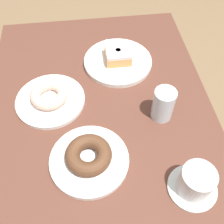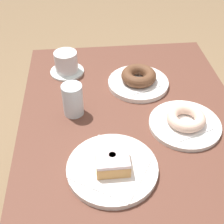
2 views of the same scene
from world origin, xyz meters
The scene contains 13 objects.
ground_plane centered at (0.00, 0.00, 0.00)m, with size 6.00×6.00×0.00m, color olive.
table centered at (0.00, 0.00, 0.64)m, with size 0.91×0.67×0.72m.
plate_glazed_square centered at (0.18, -0.08, 0.73)m, with size 0.23×0.23×0.02m, color white.
napkin_glazed_square centered at (0.18, -0.08, 0.74)m, with size 0.16×0.16×0.00m, color white.
donut_glazed_square centered at (0.18, -0.08, 0.76)m, with size 0.08×0.08×0.04m.
plate_sugar_ring centered at (0.04, 0.15, 0.73)m, with size 0.21×0.21×0.01m, color white.
napkin_sugar_ring centered at (0.04, 0.15, 0.74)m, with size 0.12×0.12×0.00m, color white.
donut_sugar_ring centered at (0.04, 0.15, 0.76)m, with size 0.11×0.11×0.03m, color beige.
plate_chocolate_ring centered at (-0.18, 0.05, 0.73)m, with size 0.21×0.21×0.02m, color white.
napkin_chocolate_ring centered at (-0.18, 0.05, 0.74)m, with size 0.12×0.12×0.00m, color white.
donut_chocolate_ring centered at (-0.18, 0.05, 0.76)m, with size 0.12×0.12×0.04m, color brown.
water_glass centered at (-0.05, -0.17, 0.77)m, with size 0.06×0.06×0.10m, color silver.
coffee_cup centered at (-0.28, -0.20, 0.76)m, with size 0.12×0.12×0.08m.
Camera 1 is at (-0.50, 0.03, 1.36)m, focal length 43.12 mm.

